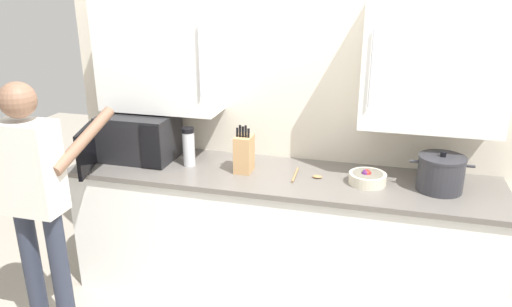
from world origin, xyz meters
name	(u,v)px	position (x,y,z in m)	size (l,w,h in m)	color
back_wall_tiled	(291,82)	(0.00, 1.10, 1.48)	(3.31, 0.44, 2.81)	beige
counter_unit	(278,235)	(0.00, 0.78, 0.46)	(2.88, 0.69, 0.92)	white
microwave_oven	(135,137)	(-1.07, 0.81, 1.09)	(0.52, 0.73, 0.33)	black
fruit_bowl	(367,178)	(0.57, 0.77, 0.97)	(0.24, 0.24, 0.10)	beige
stock_pot	(441,173)	(1.01, 0.78, 1.03)	(0.38, 0.28, 0.25)	#2D2D33
knife_block	(244,153)	(-0.24, 0.77, 1.05)	(0.11, 0.15, 0.33)	tan
wooden_spoon	(306,176)	(0.18, 0.77, 0.93)	(0.19, 0.24, 0.02)	#A37547
thermos_flask	(189,147)	(-0.64, 0.77, 1.06)	(0.09, 0.09, 0.27)	#B7BABF
person_figure	(35,194)	(-1.27, -0.03, 0.98)	(0.49, 0.64, 1.64)	#282D3D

